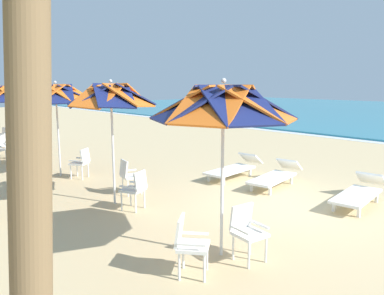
{
  "coord_description": "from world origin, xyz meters",
  "views": [
    {
      "loc": [
        4.28,
        -6.65,
        2.73
      ],
      "look_at": [
        -2.95,
        0.07,
        1.0
      ],
      "focal_mm": 34.99,
      "sensor_mm": 36.0,
      "label": 1
    }
  ],
  "objects": [
    {
      "name": "beach_umbrella_3",
      "position": [
        -9.67,
        -2.48,
        2.3
      ],
      "size": [
        2.08,
        2.08,
        2.71
      ],
      "color": "silver",
      "rests_on": "ground"
    },
    {
      "name": "plastic_chair_8",
      "position": [
        -12.4,
        -1.7,
        0.5
      ],
      "size": [
        0.56,
        0.58,
        0.87
      ],
      "color": "white",
      "rests_on": "ground"
    },
    {
      "name": "plastic_chair_1",
      "position": [
        0.6,
        -3.29,
        0.5
      ],
      "size": [
        0.63,
        0.63,
        0.87
      ],
      "color": "white",
      "rests_on": "ground"
    },
    {
      "name": "plastic_chair_7",
      "position": [
        -10.42,
        -2.6,
        0.5
      ],
      "size": [
        0.51,
        0.48,
        0.87
      ],
      "color": "white",
      "rests_on": "ground"
    },
    {
      "name": "ground_plane",
      "position": [
        0.0,
        0.0,
        0.0
      ],
      "size": [
        80.0,
        80.0,
        0.0
      ],
      "primitive_type": "plane",
      "color": "#D3B784"
    },
    {
      "name": "plastic_chair_3",
      "position": [
        -3.3,
        -1.72,
        0.5
      ],
      "size": [
        0.52,
        0.55,
        0.87
      ],
      "color": "white",
      "rests_on": "ground"
    },
    {
      "name": "beach_umbrella_1",
      "position": [
        -2.92,
        -2.37,
        2.42
      ],
      "size": [
        1.99,
        1.99,
        2.79
      ],
      "color": "silver",
      "rests_on": "ground"
    },
    {
      "name": "sun_lounger_0",
      "position": [
        0.91,
        1.64,
        0.28
      ],
      "size": [
        0.86,
        2.2,
        0.62
      ],
      "color": "white",
      "rests_on": "ground"
    },
    {
      "name": "beach_umbrella_2",
      "position": [
        -6.23,
        -2.18,
        2.39
      ],
      "size": [
        2.33,
        2.33,
        2.77
      ],
      "color": "silver",
      "rests_on": "ground"
    },
    {
      "name": "sun_lounger_1",
      "position": [
        -1.27,
        1.56,
        0.28
      ],
      "size": [
        0.95,
        2.22,
        0.62
      ],
      "color": "white",
      "rests_on": "ground"
    },
    {
      "name": "sun_lounger_2",
      "position": [
        -2.61,
        1.43,
        0.28
      ],
      "size": [
        0.81,
        2.19,
        0.62
      ],
      "color": "white",
      "rests_on": "ground"
    },
    {
      "name": "beach_umbrella_0",
      "position": [
        0.5,
        -2.49,
        2.4
      ],
      "size": [
        2.24,
        2.24,
        2.79
      ],
      "color": "silver",
      "rests_on": "ground"
    },
    {
      "name": "plastic_chair_4",
      "position": [
        -5.53,
        -1.86,
        0.5
      ],
      "size": [
        0.63,
        0.62,
        0.87
      ],
      "color": "white",
      "rests_on": "ground"
    },
    {
      "name": "plastic_chair_0",
      "position": [
        0.86,
        -2.31,
        0.5
      ],
      "size": [
        0.53,
        0.5,
        0.87
      ],
      "color": "white",
      "rests_on": "ground"
    },
    {
      "name": "plastic_chair_6",
      "position": [
        -9.37,
        -2.15,
        0.5
      ],
      "size": [
        0.61,
        0.62,
        0.87
      ],
      "color": "white",
      "rests_on": "ground"
    },
    {
      "name": "plastic_chair_2",
      "position": [
        -2.23,
        -2.26,
        0.5
      ],
      "size": [
        0.6,
        0.58,
        0.87
      ],
      "color": "white",
      "rests_on": "ground"
    }
  ]
}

